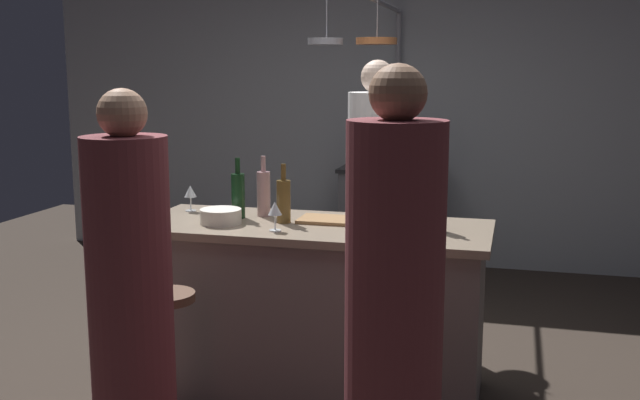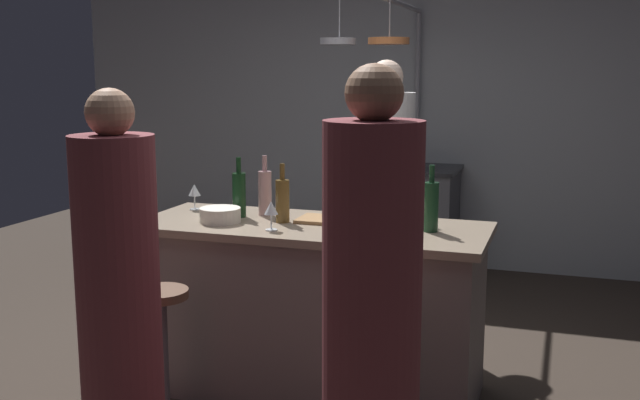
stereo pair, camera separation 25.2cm
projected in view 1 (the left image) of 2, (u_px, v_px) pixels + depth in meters
The scene contains 21 objects.
ground_plane at pixel (313, 390), 3.95m from camera, with size 9.00×9.00×0.00m, color #382D26.
back_wall at pixel (400, 114), 6.44m from camera, with size 6.40×0.16×2.60m, color #9EA3A8.
kitchen_island at pixel (313, 308), 3.88m from camera, with size 1.80×0.72×0.90m.
stove_range at pixel (391, 219), 6.21m from camera, with size 0.80×0.64×0.89m.
chef at pixel (376, 208), 4.76m from camera, with size 0.37×0.37×1.74m.
bar_stool_right at pixel (400, 381), 3.16m from camera, with size 0.28×0.28×0.68m.
guest_right at pixel (394, 317), 2.71m from camera, with size 0.36×0.36×1.70m.
bar_stool_left at pixel (169, 356), 3.43m from camera, with size 0.28×0.28×0.68m.
guest_left at pixel (131, 304), 3.00m from camera, with size 0.34×0.34×1.61m.
overhead_pot_rack at pixel (375, 75), 5.55m from camera, with size 0.61×1.42×2.17m.
cutting_board at pixel (330, 220), 3.86m from camera, with size 0.32×0.22×0.02m, color #997047.
pepper_mill at pixel (419, 202), 3.83m from camera, with size 0.05×0.05×0.21m, color #382319.
wine_bottle_green at pixel (434, 204), 3.64m from camera, with size 0.07×0.07×0.33m.
wine_bottle_rose at pixel (264, 193), 3.99m from camera, with size 0.07×0.07×0.32m.
wine_bottle_red at pixel (238, 195), 3.94m from camera, with size 0.07×0.07×0.32m.
wine_bottle_white at pixel (392, 212), 3.45m from camera, with size 0.07×0.07×0.33m.
wine_bottle_amber at pixel (284, 200), 3.82m from camera, with size 0.07×0.07×0.31m.
wine_glass_by_chef at pixel (275, 210), 3.62m from camera, with size 0.07×0.07×0.15m.
wine_glass_near_left_guest at pixel (190, 193), 4.12m from camera, with size 0.07×0.07×0.15m.
mixing_bowl_ceramic at pixel (221, 216), 3.80m from camera, with size 0.21×0.21×0.08m, color silver.
mixing_bowl_steel at pixel (386, 213), 3.90m from camera, with size 0.20×0.20×0.07m, color #B7B7BC.
Camera 1 is at (0.99, -3.58, 1.68)m, focal length 41.83 mm.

